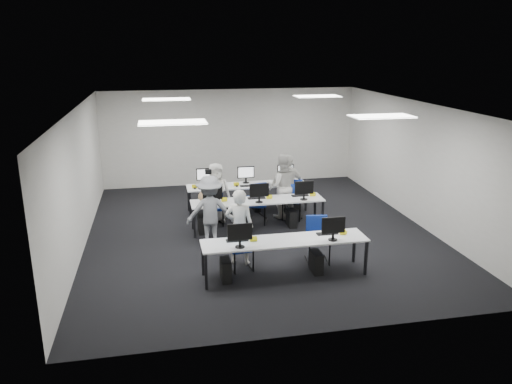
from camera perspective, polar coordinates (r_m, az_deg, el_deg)
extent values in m
plane|color=black|center=(12.03, 0.37, -4.53)|extent=(9.00, 9.00, 0.00)
plane|color=white|center=(11.31, 0.40, 9.81)|extent=(9.00, 9.00, 0.00)
cube|color=beige|center=(15.91, -2.93, 6.28)|extent=(8.00, 0.02, 3.00)
cube|color=beige|center=(7.44, 7.49, -5.89)|extent=(8.00, 0.02, 3.00)
cube|color=beige|center=(11.48, -19.57, 1.32)|extent=(0.02, 9.00, 3.00)
cube|color=beige|center=(12.98, 17.98, 3.15)|extent=(0.02, 9.00, 3.00)
cube|color=white|center=(9.10, -9.51, 7.86)|extent=(1.20, 0.60, 0.02)
cube|color=white|center=(10.05, 14.16, 8.39)|extent=(1.20, 0.60, 0.02)
cube|color=white|center=(13.07, -10.20, 10.39)|extent=(1.20, 0.60, 0.02)
cube|color=white|center=(13.75, 7.00, 10.82)|extent=(1.20, 0.60, 0.02)
cube|color=silver|center=(9.60, 3.31, -5.57)|extent=(3.20, 0.70, 0.03)
cube|color=black|center=(9.22, -5.73, -9.06)|extent=(0.05, 0.05, 0.70)
cube|color=black|center=(9.77, -6.09, -7.56)|extent=(0.05, 0.05, 0.70)
cube|color=black|center=(9.96, 12.45, -7.37)|extent=(0.05, 0.05, 0.70)
cube|color=black|center=(10.47, 11.14, -6.10)|extent=(0.05, 0.05, 0.70)
cube|color=silver|center=(11.98, 0.18, -1.00)|extent=(3.20, 0.70, 0.03)
cube|color=black|center=(11.62, -7.04, -3.60)|extent=(0.05, 0.05, 0.70)
cube|color=black|center=(12.18, -7.27, -2.64)|extent=(0.05, 0.05, 0.70)
cube|color=black|center=(12.21, 7.62, -2.61)|extent=(0.05, 0.05, 0.70)
cube|color=black|center=(12.75, 6.75, -1.75)|extent=(0.05, 0.05, 0.70)
cube|color=silver|center=(13.30, -1.02, 0.78)|extent=(3.20, 0.70, 0.03)
cube|color=black|center=(12.94, -7.54, -1.50)|extent=(0.05, 0.05, 0.70)
cube|color=black|center=(13.51, -7.72, -0.73)|extent=(0.05, 0.05, 0.70)
cube|color=black|center=(13.48, 5.71, -0.71)|extent=(0.05, 0.05, 0.70)
cube|color=black|center=(14.03, 5.00, 0.00)|extent=(0.05, 0.05, 0.70)
cube|color=#0D5AAA|center=(9.14, -1.86, -4.58)|extent=(0.46, 0.04, 0.32)
cube|color=black|center=(9.54, -2.17, -5.52)|extent=(0.42, 0.14, 0.02)
ellipsoid|color=black|center=(9.59, -0.39, -5.35)|extent=(0.07, 0.10, 0.04)
cube|color=black|center=(9.59, -3.49, -8.88)|extent=(0.18, 0.40, 0.42)
cube|color=white|center=(9.58, 8.84, -3.77)|extent=(0.46, 0.04, 0.32)
cube|color=black|center=(9.96, 8.14, -4.71)|extent=(0.42, 0.14, 0.02)
ellipsoid|color=black|center=(10.06, 9.76, -4.52)|extent=(0.07, 0.10, 0.04)
cube|color=black|center=(9.97, 6.91, -7.96)|extent=(0.18, 0.40, 0.42)
cube|color=white|center=(11.56, -4.99, -0.09)|extent=(0.46, 0.04, 0.32)
cube|color=black|center=(11.94, -5.13, -0.99)|extent=(0.42, 0.14, 0.02)
ellipsoid|color=black|center=(11.98, -3.70, -0.87)|extent=(0.07, 0.10, 0.04)
cube|color=black|center=(11.96, -6.18, -3.68)|extent=(0.18, 0.40, 0.42)
cube|color=white|center=(11.72, 0.36, 0.21)|extent=(0.46, 0.04, 0.32)
cube|color=black|center=(12.10, 0.05, -0.69)|extent=(0.42, 0.14, 0.02)
ellipsoid|color=black|center=(12.16, 1.44, -0.57)|extent=(0.07, 0.10, 0.04)
cube|color=black|center=(12.10, -0.98, -3.35)|extent=(0.18, 0.40, 0.42)
cube|color=white|center=(11.98, 5.52, 0.50)|extent=(0.46, 0.04, 0.32)
cube|color=black|center=(12.36, 5.06, -0.39)|extent=(0.42, 0.14, 0.02)
ellipsoid|color=black|center=(12.44, 6.38, -0.27)|extent=(0.07, 0.10, 0.04)
cube|color=black|center=(12.33, 4.06, -3.00)|extent=(0.18, 0.40, 0.42)
cube|color=white|center=(13.24, -5.86, 2.04)|extent=(0.46, 0.04, 0.32)
cube|color=black|center=(13.01, -5.68, 0.46)|extent=(0.42, 0.14, 0.02)
ellipsoid|color=black|center=(12.99, -7.00, 0.42)|extent=(0.07, 0.10, 0.04)
cube|color=black|center=(13.33, -4.61, -1.51)|extent=(0.18, 0.40, 0.42)
cube|color=white|center=(13.39, -1.17, 2.28)|extent=(0.46, 0.04, 0.32)
cube|color=black|center=(13.16, -0.91, 0.73)|extent=(0.42, 0.14, 0.02)
ellipsoid|color=black|center=(13.11, -2.20, 0.69)|extent=(0.07, 0.10, 0.04)
cube|color=black|center=(13.49, 0.03, -1.23)|extent=(0.18, 0.40, 0.42)
cube|color=white|center=(13.62, 3.39, 2.50)|extent=(0.46, 0.04, 0.32)
cube|color=black|center=(13.39, 3.72, 0.98)|extent=(0.42, 0.14, 0.02)
ellipsoid|color=black|center=(13.32, 2.47, 0.94)|extent=(0.07, 0.10, 0.04)
cube|color=black|center=(13.74, 4.54, -0.95)|extent=(0.18, 0.40, 0.42)
cube|color=navy|center=(9.95, -1.77, -6.46)|extent=(0.48, 0.46, 0.06)
cube|color=navy|center=(10.02, -2.13, -4.75)|extent=(0.40, 0.11, 0.34)
cube|color=navy|center=(10.34, 7.08, -5.42)|extent=(0.51, 0.49, 0.06)
cube|color=navy|center=(10.44, 6.92, -3.63)|extent=(0.44, 0.11, 0.37)
cube|color=navy|center=(12.43, -4.66, -1.82)|extent=(0.44, 0.43, 0.05)
cube|color=navy|center=(12.54, -4.69, -0.53)|extent=(0.39, 0.09, 0.33)
cube|color=navy|center=(12.49, 0.20, -1.41)|extent=(0.57, 0.56, 0.06)
cube|color=navy|center=(12.61, 0.33, 0.04)|extent=(0.43, 0.20, 0.37)
cube|color=navy|center=(12.81, 4.19, -0.88)|extent=(0.61, 0.60, 0.07)
cube|color=navy|center=(12.94, 4.32, 0.60)|extent=(0.44, 0.22, 0.39)
cube|color=navy|center=(12.77, -4.99, -1.30)|extent=(0.48, 0.47, 0.06)
cube|color=navy|center=(12.52, -5.11, -0.51)|extent=(0.39, 0.13, 0.33)
cube|color=navy|center=(12.88, -0.14, -0.78)|extent=(0.56, 0.54, 0.06)
cube|color=navy|center=(12.61, 0.26, 0.17)|extent=(0.45, 0.15, 0.39)
cube|color=navy|center=(13.00, 4.31, -0.76)|extent=(0.53, 0.51, 0.06)
cube|color=navy|center=(12.72, 4.41, 0.12)|extent=(0.43, 0.13, 0.37)
ellipsoid|color=#A68355|center=(11.83, -5.79, -0.51)|extent=(0.36, 0.24, 0.29)
imported|color=beige|center=(10.07, -1.91, -4.00)|extent=(0.67, 0.56, 1.58)
imported|color=beige|center=(12.80, 3.01, 0.68)|extent=(0.89, 0.74, 1.66)
imported|color=beige|center=(12.53, -4.57, -0.08)|extent=(0.78, 0.55, 1.50)
imported|color=beige|center=(12.78, 3.56, 0.63)|extent=(1.03, 0.58, 1.66)
imported|color=slate|center=(11.01, -5.28, -2.21)|extent=(1.05, 0.62, 1.60)
cube|color=black|center=(10.94, -5.48, 2.33)|extent=(0.14, 0.18, 0.10)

